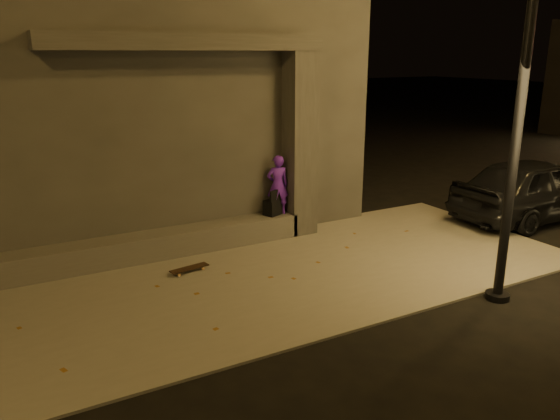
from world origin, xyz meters
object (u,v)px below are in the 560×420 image
skateboarder (278,185)px  car_a (537,188)px  backpack (273,206)px  column (300,145)px  skateboard (189,268)px  street_lamp_0 (530,21)px

skateboarder → car_a: (5.64, -1.69, -0.38)m
skateboarder → backpack: 0.43m
skateboarder → car_a: 5.90m
column → skateboard: 3.38m
skateboarder → street_lamp_0: size_ratio=0.17×
backpack → street_lamp_0: 5.57m
column → car_a: 5.52m
street_lamp_0 → car_a: bearing=31.1°
skateboarder → car_a: bearing=177.7°
skateboarder → column: bearing=-165.7°
skateboarder → skateboard: 2.63m
skateboarder → street_lamp_0: bearing=124.5°
backpack → car_a: car_a is taller
backpack → street_lamp_0: (1.63, -4.16, 3.33)m
skateboard → street_lamp_0: (3.77, -3.19, 3.90)m
column → skateboard: column is taller
street_lamp_0 → skateboarder: bearing=110.2°
backpack → car_a: bearing=-39.7°
skateboard → car_a: car_a is taller
column → backpack: (-0.60, -0.00, -1.17)m
skateboarder → car_a: skateboarder is taller
column → car_a: bearing=-18.2°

